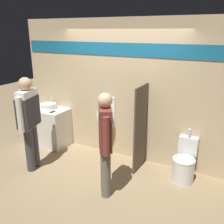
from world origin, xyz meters
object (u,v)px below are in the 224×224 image
cell_phone (53,112)px  person_with_lanyard (105,141)px  urinal_near_counter (105,118)px  toilet (184,164)px  person_in_vest (29,118)px  sink_basin (49,106)px

cell_phone → person_with_lanyard: person_with_lanyard is taller
cell_phone → urinal_near_counter: urinal_near_counter is taller
toilet → person_in_vest: bearing=-159.9°
urinal_near_counter → person_with_lanyard: bearing=-59.9°
sink_basin → urinal_near_counter: size_ratio=0.27×
cell_phone → toilet: 2.84m
sink_basin → toilet: sink_basin is taller
urinal_near_counter → person_with_lanyard: size_ratio=0.75×
person_with_lanyard → urinal_near_counter: bearing=-2.7°
cell_phone → urinal_near_counter: bearing=12.1°
sink_basin → cell_phone: size_ratio=2.36×
cell_phone → person_in_vest: (0.21, -0.85, 0.17)m
toilet → person_in_vest: (-2.58, -0.94, 0.71)m
urinal_near_counter → person_with_lanyard: 1.30m
sink_basin → person_with_lanyard: 2.29m
urinal_near_counter → person_in_vest: size_ratio=0.72×
sink_basin → toilet: (3.03, -0.08, -0.59)m
sink_basin → person_in_vest: person_in_vest is taller
urinal_near_counter → person_with_lanyard: (0.65, -1.12, 0.10)m
sink_basin → person_in_vest: 1.12m
sink_basin → cell_phone: sink_basin is taller
person_in_vest → person_with_lanyard: (1.57, -0.03, -0.10)m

